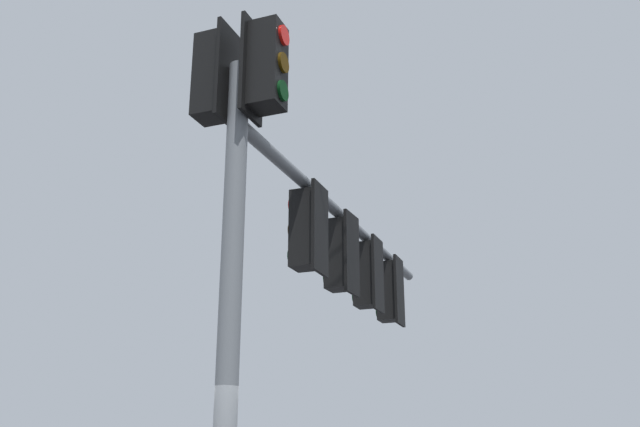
{
  "coord_description": "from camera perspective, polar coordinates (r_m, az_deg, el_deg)",
  "views": [
    {
      "loc": [
        0.94,
        -6.01,
        1.86
      ],
      "look_at": [
        0.97,
        2.3,
        4.75
      ],
      "focal_mm": 41.02,
      "sensor_mm": 36.0,
      "label": 1
    }
  ],
  "objects": [
    {
      "name": "signal_mast_assembly",
      "position": [
        8.31,
        -0.92,
        -1.96
      ],
      "size": [
        2.84,
        6.19,
        6.0
      ],
      "color": "slate",
      "rests_on": "ground"
    }
  ]
}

